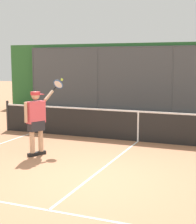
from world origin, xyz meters
TOP-DOWN VIEW (x-y plane):
  - ground_plane at (0.00, 0.00)m, footprint 60.00×60.00m
  - court_line_markings at (0.00, 1.89)m, footprint 7.57×10.11m
  - fence_backdrop at (0.00, -10.22)m, footprint 17.62×1.37m
  - tennis_net at (0.00, -3.87)m, footprint 9.73×0.09m
  - tennis_player at (2.04, -1.30)m, footprint 0.57×1.38m

SIDE VIEW (x-z plane):
  - ground_plane at x=0.00m, z-range 0.00..0.00m
  - court_line_markings at x=0.00m, z-range 0.00..0.01m
  - tennis_net at x=0.00m, z-range -0.04..1.03m
  - tennis_player at x=2.04m, z-range 0.00..1.99m
  - fence_backdrop at x=0.00m, z-range -0.01..3.30m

